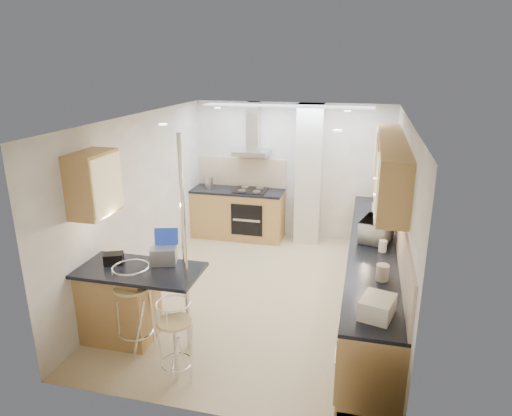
% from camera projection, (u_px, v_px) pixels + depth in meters
% --- Properties ---
extents(ground, '(4.80, 4.80, 0.00)m').
position_uv_depth(ground, '(262.00, 294.00, 6.55)').
color(ground, tan).
rests_on(ground, ground).
extents(room_shell, '(3.64, 4.84, 2.51)m').
position_uv_depth(room_shell, '(291.00, 185.00, 6.35)').
color(room_shell, beige).
rests_on(room_shell, ground).
extents(right_counter, '(0.63, 4.40, 0.92)m').
position_uv_depth(right_counter, '(372.00, 276.00, 6.07)').
color(right_counter, '#BB844A').
rests_on(right_counter, ground).
extents(back_counter, '(1.70, 0.63, 0.92)m').
position_uv_depth(back_counter, '(238.00, 213.00, 8.57)').
color(back_counter, '#BB844A').
rests_on(back_counter, ground).
extents(peninsula, '(1.47, 0.72, 0.94)m').
position_uv_depth(peninsula, '(140.00, 305.00, 5.32)').
color(peninsula, '#BB844A').
rests_on(peninsula, ground).
extents(microwave, '(0.49, 0.61, 0.29)m').
position_uv_depth(microwave, '(377.00, 230.00, 6.01)').
color(microwave, silver).
rests_on(microwave, right_counter).
extents(laptop, '(0.34, 0.29, 0.20)m').
position_uv_depth(laptop, '(164.00, 255.00, 5.29)').
color(laptop, '#9B9EA3').
rests_on(laptop, peninsula).
extents(bag, '(0.27, 0.24, 0.12)m').
position_uv_depth(bag, '(114.00, 258.00, 5.31)').
color(bag, black).
rests_on(bag, peninsula).
extents(bar_stool_near, '(0.50, 0.50, 1.07)m').
position_uv_depth(bar_stool_near, '(135.00, 309.00, 5.13)').
color(bar_stool_near, tan).
rests_on(bar_stool_near, ground).
extents(bar_stool_end, '(0.52, 0.52, 0.91)m').
position_uv_depth(bar_stool_end, '(176.00, 342.00, 4.65)').
color(bar_stool_end, tan).
rests_on(bar_stool_end, ground).
extents(jar_a, '(0.15, 0.15, 0.17)m').
position_uv_depth(jar_a, '(379.00, 209.00, 7.06)').
color(jar_a, silver).
rests_on(jar_a, right_counter).
extents(jar_b, '(0.14, 0.14, 0.16)m').
position_uv_depth(jar_b, '(376.00, 208.00, 7.12)').
color(jar_b, silver).
rests_on(jar_b, right_counter).
extents(jar_c, '(0.17, 0.17, 0.18)m').
position_uv_depth(jar_c, '(382.00, 273.00, 4.93)').
color(jar_c, '#C0B699').
rests_on(jar_c, right_counter).
extents(jar_d, '(0.11, 0.11, 0.14)m').
position_uv_depth(jar_d, '(383.00, 246.00, 5.68)').
color(jar_d, silver).
rests_on(jar_d, right_counter).
extents(bread_bin, '(0.36, 0.42, 0.19)m').
position_uv_depth(bread_bin, '(377.00, 307.00, 4.23)').
color(bread_bin, silver).
rests_on(bread_bin, right_counter).
extents(kettle, '(0.16, 0.16, 0.21)m').
position_uv_depth(kettle, '(209.00, 182.00, 8.54)').
color(kettle, silver).
rests_on(kettle, back_counter).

